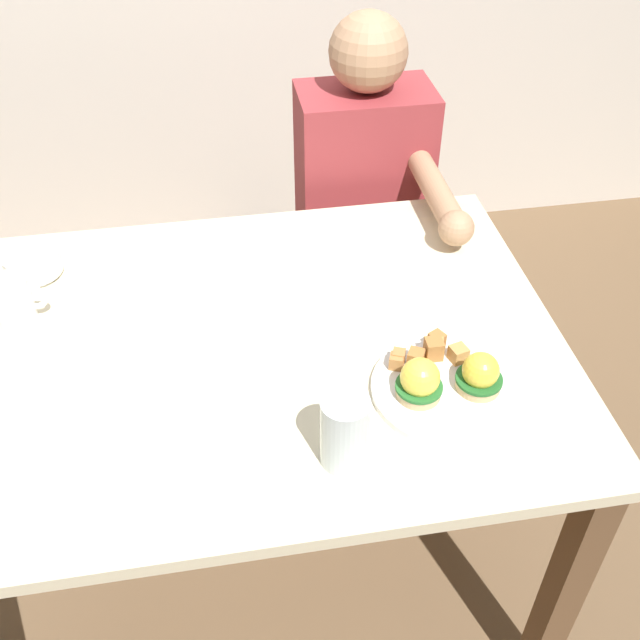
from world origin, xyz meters
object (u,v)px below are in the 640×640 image
at_px(fruit_bowl, 32,264).
at_px(dining_table, 256,381).
at_px(coffee_mug, 12,299).
at_px(water_glass_near, 344,435).
at_px(eggs_benedict_plate, 445,381).
at_px(diner_person, 366,202).
at_px(fork, 159,286).

bearing_deg(fruit_bowl, dining_table, -33.85).
xyz_separation_m(fruit_bowl, coffee_mug, (-0.02, -0.15, 0.02)).
bearing_deg(dining_table, water_glass_near, -68.57).
relative_size(eggs_benedict_plate, fruit_bowl, 2.25).
bearing_deg(eggs_benedict_plate, water_glass_near, -150.15).
bearing_deg(diner_person, fruit_bowl, -159.08).
bearing_deg(fruit_bowl, eggs_benedict_plate, -32.11).
bearing_deg(water_glass_near, dining_table, 111.43).
bearing_deg(coffee_mug, fork, 11.96).
bearing_deg(dining_table, diner_person, 59.22).
xyz_separation_m(eggs_benedict_plate, coffee_mug, (-0.78, 0.34, 0.02)).
relative_size(dining_table, diner_person, 1.05).
relative_size(coffee_mug, diner_person, 0.10).
height_order(eggs_benedict_plate, diner_person, diner_person).
height_order(dining_table, fruit_bowl, fruit_bowl).
distance_m(eggs_benedict_plate, coffee_mug, 0.85).
bearing_deg(water_glass_near, coffee_mug, 141.71).
bearing_deg(fork, water_glass_near, -59.86).
distance_m(fruit_bowl, coffee_mug, 0.15).
distance_m(dining_table, coffee_mug, 0.51).
bearing_deg(dining_table, fruit_bowl, 146.15).
relative_size(fork, diner_person, 0.14).
distance_m(fork, water_glass_near, 0.60).
xyz_separation_m(coffee_mug, fork, (0.28, 0.06, -0.05)).
relative_size(eggs_benedict_plate, diner_person, 0.24).
relative_size(fruit_bowl, coffee_mug, 1.08).
height_order(dining_table, diner_person, diner_person).
bearing_deg(diner_person, coffee_mug, -151.03).
bearing_deg(coffee_mug, water_glass_near, -38.29).
height_order(fruit_bowl, coffee_mug, coffee_mug).
height_order(water_glass_near, diner_person, diner_person).
distance_m(fruit_bowl, water_glass_near, 0.82).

